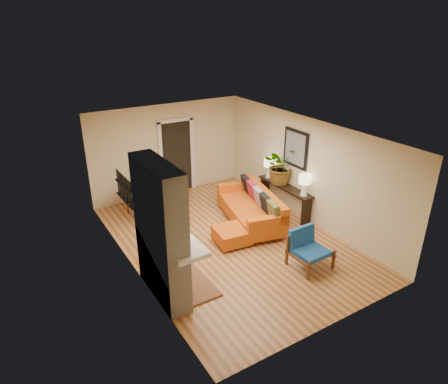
{
  "coord_description": "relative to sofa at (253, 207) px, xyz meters",
  "views": [
    {
      "loc": [
        -4.28,
        -6.78,
        4.79
      ],
      "look_at": [
        0.0,
        0.2,
        1.15
      ],
      "focal_mm": 32.0,
      "sensor_mm": 36.0,
      "label": 1
    }
  ],
  "objects": [
    {
      "name": "room_shell",
      "position": [
        -0.41,
        2.18,
        0.84
      ],
      "size": [
        6.5,
        6.5,
        6.5
      ],
      "color": "tan",
      "rests_on": "ground"
    },
    {
      "name": "houseplant",
      "position": [
        1.05,
        0.29,
        0.83
      ],
      "size": [
        1.01,
        0.91,
        1.0
      ],
      "primitive_type": "imported",
      "rotation": [
        0.0,
        0.0,
        0.15
      ],
      "color": "#1E5919",
      "rests_on": "console_table"
    },
    {
      "name": "console_table",
      "position": [
        1.06,
        0.08,
        0.18
      ],
      "size": [
        0.34,
        1.85,
        0.72
      ],
      "color": "black",
      "rests_on": "ground"
    },
    {
      "name": "lamp_near",
      "position": [
        1.06,
        -0.63,
        0.66
      ],
      "size": [
        0.3,
        0.3,
        0.54
      ],
      "color": "white",
      "rests_on": "console_table"
    },
    {
      "name": "blue_chair",
      "position": [
        -0.14,
        -2.11,
        0.02
      ],
      "size": [
        0.77,
        0.76,
        0.78
      ],
      "color": "brown",
      "rests_on": "ground"
    },
    {
      "name": "lamp_far",
      "position": [
        1.06,
        0.78,
        0.66
      ],
      "size": [
        0.3,
        0.3,
        0.54
      ],
      "color": "white",
      "rests_on": "console_table"
    },
    {
      "name": "dining_table",
      "position": [
        -2.12,
        1.73,
        0.21
      ],
      "size": [
        0.92,
        1.77,
        0.93
      ],
      "color": "brown",
      "rests_on": "ground"
    },
    {
      "name": "sofa",
      "position": [
        0.0,
        0.0,
        0.0
      ],
      "size": [
        1.48,
        2.47,
        0.91
      ],
      "color": "silver",
      "rests_on": "ground"
    },
    {
      "name": "ottoman",
      "position": [
        -1.02,
        -0.6,
        -0.18
      ],
      "size": [
        0.81,
        0.81,
        0.37
      ],
      "color": "silver",
      "rests_on": "ground"
    },
    {
      "name": "fireplace",
      "position": [
        -3.02,
        -1.45,
        0.84
      ],
      "size": [
        1.09,
        1.68,
        2.6
      ],
      "color": "white",
      "rests_on": "ground"
    }
  ]
}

